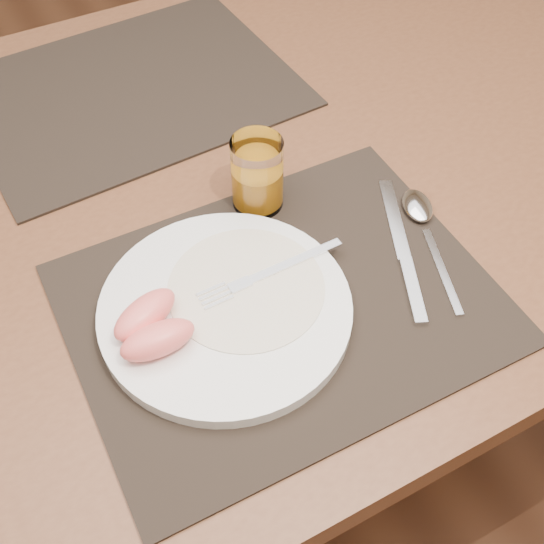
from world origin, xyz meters
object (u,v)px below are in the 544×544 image
Objects in this scene: placemat_near at (282,304)px; placemat_far at (131,90)px; juice_glass at (257,177)px; knife at (405,259)px; fork at (260,277)px; table at (203,227)px; spoon at (421,215)px; plate at (225,309)px.

placemat_near is 1.00× the size of placemat_far.
juice_glass reaches higher than placemat_far.
fork is at bearing 164.84° from knife.
table is 0.22m from fork.
placemat_near is 2.40× the size of spoon.
placemat_near and placemat_far have the same top height.
spoon reaches higher than placemat_near.
plate is at bearing -176.27° from spoon.
placemat_far is at bearing 117.93° from spoon.
placemat_far is at bearing 109.45° from knife.
spoon is at bearing -41.71° from table.
placemat_far is at bearing 91.08° from placemat_near.
placemat_near is at bearing -69.36° from fork.
knife is 0.20m from juice_glass.
fork reaches higher than placemat_near.
spoon is 0.20m from juice_glass.
table is 0.24m from placemat_far.
placemat_far is 2.18× the size of knife.
placemat_near is 0.16m from juice_glass.
fork is 0.93× the size of spoon.
plate is 1.31× the size of knife.
table is 3.11× the size of placemat_near.
spoon reaches higher than placemat_far.
placemat_far is 0.30m from juice_glass.
plate is (-0.06, 0.02, 0.01)m from placemat_near.
fork is (0.05, 0.02, 0.01)m from plate.
placemat_near is (0.00, -0.22, 0.09)m from table.
spoon is at bearing 39.96° from knife.
placemat_far is 0.46m from spoon.
placemat_near is 0.06m from plate.
spoon is at bearing -35.92° from juice_glass.
knife reaches higher than placemat_near.
juice_glass reaches higher than knife.
placemat_near is 4.81× the size of juice_glass.
knife is 2.21× the size of juice_glass.
plate reaches higher than knife.
placemat_near is 0.04m from fork.
placemat_far is 0.48m from knife.
spoon is at bearing 0.59° from fork.
juice_glass is (0.06, 0.12, 0.02)m from fork.
spoon is (0.06, 0.05, 0.00)m from knife.
fork is at bearing 110.64° from placemat_near.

